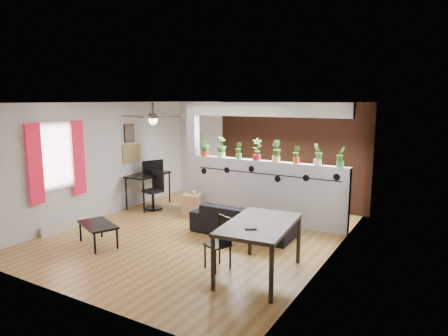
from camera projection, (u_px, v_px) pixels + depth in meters
room_shell at (197, 170)px, 7.74m from camera, size 6.30×7.10×2.90m
partition_wall at (266, 191)px, 8.73m from camera, size 3.60×0.18×1.35m
ceiling_header at (267, 109)px, 8.43m from camera, size 3.60×0.18×0.30m
pier_column at (193, 157)px, 9.57m from camera, size 0.22×0.20×2.60m
brick_panel at (291, 155)px, 9.87m from camera, size 3.90×0.05×2.60m
vine_decal at (264, 174)px, 8.58m from camera, size 3.31×0.01×0.30m
window_assembly at (57, 158)px, 7.95m from camera, size 0.09×1.30×1.55m
baseboard_heater at (62, 226)px, 8.19m from camera, size 0.08×1.00×0.18m
corkboard at (132, 153)px, 9.82m from camera, size 0.03×0.60×0.45m
framed_art at (129, 133)px, 9.69m from camera, size 0.03×0.34×0.44m
ceiling_fan at (153, 118)px, 7.71m from camera, size 1.19×1.19×0.43m
potted_plant_0 at (205, 145)px, 9.36m from camera, size 0.23×0.27×0.48m
potted_plant_1 at (221, 146)px, 9.13m from camera, size 0.24×0.28×0.47m
potted_plant_2 at (239, 150)px, 8.92m from camera, size 0.20×0.16×0.38m
potted_plant_3 at (257, 149)px, 8.68m from camera, size 0.32×0.30×0.48m
potted_plant_4 at (276, 150)px, 8.46m from camera, size 0.30×0.28×0.46m
potted_plant_5 at (296, 154)px, 8.24m from camera, size 0.21×0.18×0.38m
potted_plant_6 at (318, 154)px, 8.01m from camera, size 0.29×0.29×0.44m
potted_plant_7 at (340, 156)px, 7.79m from camera, size 0.26×0.26×0.41m
sofa at (243, 220)px, 7.95m from camera, size 1.96×0.80×0.57m
cube_shelf at (192, 205)px, 9.25m from camera, size 0.49×0.46×0.50m
cup at (194, 192)px, 9.17m from camera, size 0.16×0.16×0.10m
computer_desk at (148, 177)px, 9.94m from camera, size 0.68×1.19×0.83m
monitor at (152, 169)px, 10.04m from camera, size 0.32×0.17×0.18m
office_chair at (155, 193)px, 9.73m from camera, size 0.49×0.49×0.94m
dining_table at (259, 228)px, 5.99m from camera, size 1.08×1.62×0.84m
book at (244, 226)px, 5.76m from camera, size 0.27×0.30×0.02m
folding_chair at (221, 238)px, 6.31m from camera, size 0.44×0.44×0.84m
coffee_table at (98, 226)px, 7.33m from camera, size 0.99×0.79×0.41m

